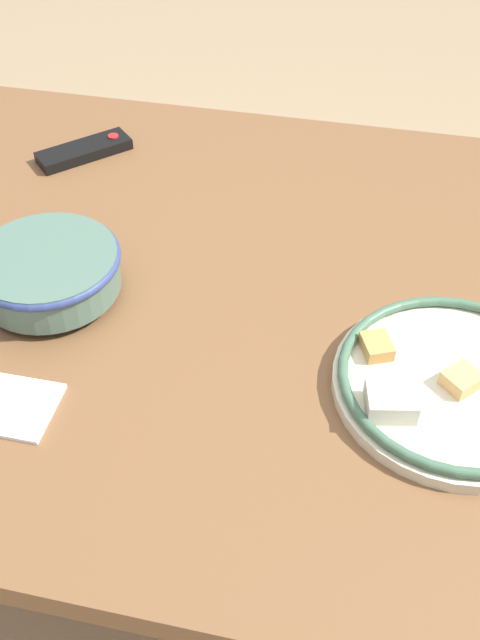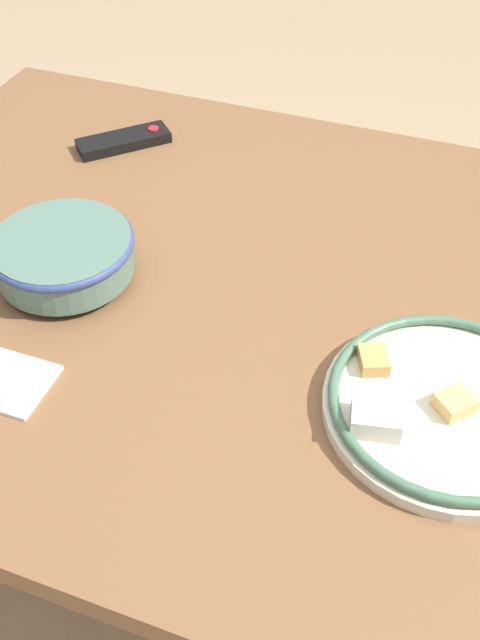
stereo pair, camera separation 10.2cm
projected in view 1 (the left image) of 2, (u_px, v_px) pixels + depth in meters
ground_plane at (256, 533)px, 1.61m from camera, size 8.00×8.00×0.00m
dining_table at (262, 321)px, 1.17m from camera, size 1.51×1.05×0.70m
noodle_bowl at (48, 271)px, 1.09m from camera, size 0.22×0.22×0.07m
food_plate at (453, 383)px, 0.97m from camera, size 0.32×0.32×0.05m
tv_remote at (84, 151)px, 1.39m from camera, size 0.16×0.16×0.02m
folded_napkin at (2, 405)px, 0.96m from camera, size 0.14×0.10×0.01m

